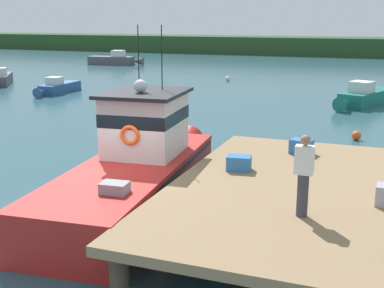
{
  "coord_description": "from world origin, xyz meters",
  "views": [
    {
      "loc": [
        6.34,
        -11.36,
        4.98
      ],
      "look_at": [
        1.2,
        2.18,
        1.4
      ],
      "focal_mm": 47.84,
      "sensor_mm": 36.0,
      "label": 1
    }
  ],
  "objects_px": {
    "moored_boat_outer_mooring": "(58,88)",
    "moored_boat_far_left": "(364,97)",
    "crate_single_by_cleat": "(239,163)",
    "mooring_buoy_spare_mooring": "(228,78)",
    "mooring_buoy_outer": "(356,135)",
    "deckhand_by_the_boat": "(304,174)",
    "moored_boat_far_right": "(0,79)",
    "main_fishing_boat": "(138,166)",
    "moored_boat_near_channel": "(115,60)",
    "crate_single_far": "(301,147)"
  },
  "relations": [
    {
      "from": "moored_boat_far_right",
      "to": "moored_boat_outer_mooring",
      "type": "bearing_deg",
      "value": -18.56
    },
    {
      "from": "deckhand_by_the_boat",
      "to": "mooring_buoy_spare_mooring",
      "type": "bearing_deg",
      "value": 109.45
    },
    {
      "from": "moored_boat_far_left",
      "to": "mooring_buoy_spare_mooring",
      "type": "distance_m",
      "value": 14.07
    },
    {
      "from": "moored_boat_far_left",
      "to": "moored_boat_outer_mooring",
      "type": "distance_m",
      "value": 19.8
    },
    {
      "from": "main_fishing_boat",
      "to": "moored_boat_near_channel",
      "type": "xyz_separation_m",
      "value": [
        -21.71,
        37.59,
        -0.47
      ]
    },
    {
      "from": "main_fishing_boat",
      "to": "mooring_buoy_spare_mooring",
      "type": "distance_m",
      "value": 28.47
    },
    {
      "from": "moored_boat_far_left",
      "to": "mooring_buoy_outer",
      "type": "xyz_separation_m",
      "value": [
        0.16,
        -9.19,
        -0.3
      ]
    },
    {
      "from": "crate_single_by_cleat",
      "to": "moored_boat_near_channel",
      "type": "distance_m",
      "value": 44.9
    },
    {
      "from": "crate_single_by_cleat",
      "to": "moored_boat_near_channel",
      "type": "xyz_separation_m",
      "value": [
        -24.58,
        37.57,
        -0.85
      ]
    },
    {
      "from": "deckhand_by_the_boat",
      "to": "moored_boat_outer_mooring",
      "type": "relative_size",
      "value": 0.36
    },
    {
      "from": "crate_single_by_cleat",
      "to": "moored_boat_near_channel",
      "type": "relative_size",
      "value": 0.1
    },
    {
      "from": "deckhand_by_the_boat",
      "to": "moored_boat_far_left",
      "type": "height_order",
      "value": "deckhand_by_the_boat"
    },
    {
      "from": "crate_single_by_cleat",
      "to": "mooring_buoy_outer",
      "type": "xyz_separation_m",
      "value": [
        2.37,
        9.8,
        -1.19
      ]
    },
    {
      "from": "crate_single_far",
      "to": "mooring_buoy_outer",
      "type": "distance_m",
      "value": 7.77
    },
    {
      "from": "moored_boat_far_right",
      "to": "moored_boat_far_left",
      "type": "bearing_deg",
      "value": -0.55
    },
    {
      "from": "moored_boat_outer_mooring",
      "to": "mooring_buoy_spare_mooring",
      "type": "bearing_deg",
      "value": 51.18
    },
    {
      "from": "crate_single_far",
      "to": "moored_boat_far_right",
      "type": "relative_size",
      "value": 0.12
    },
    {
      "from": "moored_boat_outer_mooring",
      "to": "mooring_buoy_outer",
      "type": "relative_size",
      "value": 11.29
    },
    {
      "from": "crate_single_by_cleat",
      "to": "deckhand_by_the_boat",
      "type": "distance_m",
      "value": 3.33
    },
    {
      "from": "moored_boat_far_left",
      "to": "mooring_buoy_spare_mooring",
      "type": "height_order",
      "value": "moored_boat_far_left"
    },
    {
      "from": "mooring_buoy_outer",
      "to": "crate_single_far",
      "type": "bearing_deg",
      "value": -98.54
    },
    {
      "from": "crate_single_by_cleat",
      "to": "main_fishing_boat",
      "type": "bearing_deg",
      "value": -179.53
    },
    {
      "from": "main_fishing_boat",
      "to": "moored_boat_far_right",
      "type": "bearing_deg",
      "value": 138.07
    },
    {
      "from": "mooring_buoy_outer",
      "to": "moored_boat_far_right",
      "type": "bearing_deg",
      "value": 160.52
    },
    {
      "from": "moored_boat_far_left",
      "to": "moored_boat_near_channel",
      "type": "bearing_deg",
      "value": 145.24
    },
    {
      "from": "mooring_buoy_outer",
      "to": "deckhand_by_the_boat",
      "type": "bearing_deg",
      "value": -91.71
    },
    {
      "from": "main_fishing_boat",
      "to": "mooring_buoy_outer",
      "type": "relative_size",
      "value": 24.97
    },
    {
      "from": "main_fishing_boat",
      "to": "moored_boat_far_right",
      "type": "relative_size",
      "value": 2.02
    },
    {
      "from": "main_fishing_boat",
      "to": "deckhand_by_the_boat",
      "type": "bearing_deg",
      "value": -27.63
    },
    {
      "from": "deckhand_by_the_boat",
      "to": "moored_boat_outer_mooring",
      "type": "distance_m",
      "value": 27.63
    },
    {
      "from": "main_fishing_boat",
      "to": "crate_single_by_cleat",
      "type": "height_order",
      "value": "main_fishing_boat"
    },
    {
      "from": "crate_single_by_cleat",
      "to": "mooring_buoy_spare_mooring",
      "type": "height_order",
      "value": "crate_single_by_cleat"
    },
    {
      "from": "moored_boat_outer_mooring",
      "to": "moored_boat_far_left",
      "type": "bearing_deg",
      "value": 5.9
    },
    {
      "from": "main_fishing_boat",
      "to": "moored_boat_near_channel",
      "type": "height_order",
      "value": "main_fishing_boat"
    },
    {
      "from": "main_fishing_boat",
      "to": "crate_single_far",
      "type": "xyz_separation_m",
      "value": [
        4.09,
        2.23,
        0.4
      ]
    },
    {
      "from": "moored_boat_far_left",
      "to": "crate_single_by_cleat",
      "type": "bearing_deg",
      "value": -96.62
    },
    {
      "from": "crate_single_by_cleat",
      "to": "moored_boat_outer_mooring",
      "type": "relative_size",
      "value": 0.13
    },
    {
      "from": "main_fishing_boat",
      "to": "deckhand_by_the_boat",
      "type": "relative_size",
      "value": 6.09
    },
    {
      "from": "mooring_buoy_spare_mooring",
      "to": "deckhand_by_the_boat",
      "type": "bearing_deg",
      "value": -70.55
    },
    {
      "from": "crate_single_far",
      "to": "moored_boat_far_left",
      "type": "xyz_separation_m",
      "value": [
        0.98,
        16.77,
        -0.91
      ]
    },
    {
      "from": "deckhand_by_the_boat",
      "to": "moored_boat_near_channel",
      "type": "xyz_separation_m",
      "value": [
        -26.58,
        40.14,
        -1.52
      ]
    },
    {
      "from": "crate_single_far",
      "to": "mooring_buoy_spare_mooring",
      "type": "distance_m",
      "value": 27.51
    },
    {
      "from": "crate_single_far",
      "to": "mooring_buoy_spare_mooring",
      "type": "relative_size",
      "value": 1.52
    },
    {
      "from": "crate_single_far",
      "to": "moored_boat_outer_mooring",
      "type": "xyz_separation_m",
      "value": [
        -18.72,
        14.74,
        -1.02
      ]
    },
    {
      "from": "crate_single_by_cleat",
      "to": "mooring_buoy_spare_mooring",
      "type": "distance_m",
      "value": 29.19
    },
    {
      "from": "moored_boat_far_right",
      "to": "mooring_buoy_spare_mooring",
      "type": "relative_size",
      "value": 12.42
    },
    {
      "from": "moored_boat_far_right",
      "to": "moored_boat_outer_mooring",
      "type": "height_order",
      "value": "moored_boat_far_right"
    },
    {
      "from": "crate_single_far",
      "to": "deckhand_by_the_boat",
      "type": "xyz_separation_m",
      "value": [
        0.77,
        -4.78,
        0.65
      ]
    },
    {
      "from": "moored_boat_outer_mooring",
      "to": "deckhand_by_the_boat",
      "type": "bearing_deg",
      "value": -45.04
    },
    {
      "from": "main_fishing_boat",
      "to": "moored_boat_outer_mooring",
      "type": "distance_m",
      "value": 22.41
    }
  ]
}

